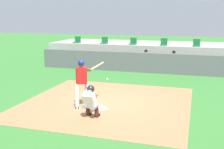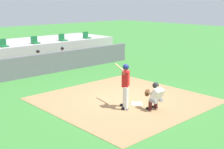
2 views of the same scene
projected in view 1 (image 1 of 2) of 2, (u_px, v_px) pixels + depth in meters
The scene contains 15 objects.
ground_plane at pixel (107, 103), 10.99m from camera, with size 80.00×80.00×0.00m, color #387A33.
dirt_infield at pixel (107, 102), 10.99m from camera, with size 6.40×6.40×0.01m, color #9E754C.
home_plate at pixel (100, 108), 10.23m from camera, with size 0.44×0.44×0.02m, color white.
batter_at_plate at pixel (82, 80), 10.22m from camera, with size 0.75×1.34×1.80m.
catcher_crouched at pixel (91, 100), 9.24m from camera, with size 0.50×2.10×1.13m.
dugout_wall at pixel (140, 62), 16.95m from camera, with size 13.00×0.30×1.20m, color #59595E.
dugout_bench at pixel (143, 66), 17.96m from camera, with size 11.80×0.44×0.45m, color olive.
dugout_player_0 at pixel (145, 59), 17.67m from camera, with size 0.49×0.70×1.30m.
dugout_player_1 at pixel (173, 61), 17.17m from camera, with size 0.49×0.70×1.30m.
stands_platform at pixel (151, 52), 21.05m from camera, with size 15.00×4.40×1.40m, color #9E9E99.
stadium_seat_0 at pixel (77, 41), 21.01m from camera, with size 0.46×0.46×0.48m.
stadium_seat_1 at pixel (104, 42), 20.39m from camera, with size 0.46×0.46×0.48m.
stadium_seat_2 at pixel (133, 43), 19.77m from camera, with size 0.46×0.46×0.48m.
stadium_seat_3 at pixel (164, 43), 19.14m from camera, with size 0.46×0.46×0.48m.
stadium_seat_4 at pixel (197, 44), 18.52m from camera, with size 0.46×0.46×0.48m.
Camera 1 is at (3.28, -10.01, 3.33)m, focal length 44.56 mm.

